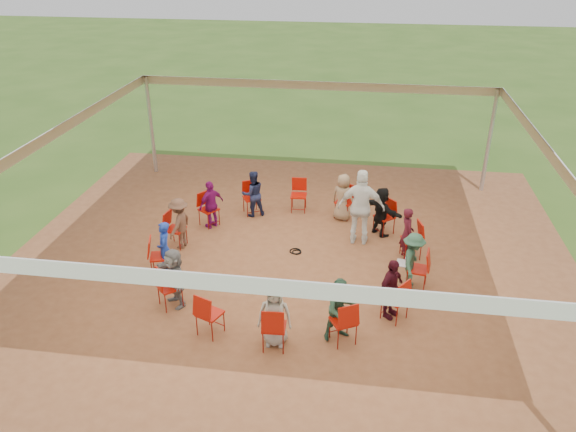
# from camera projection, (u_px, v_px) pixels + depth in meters

# --- Properties ---
(ground) EXTENTS (80.00, 80.00, 0.00)m
(ground) POSITION_uv_depth(u_px,v_px,m) (289.00, 265.00, 12.77)
(ground) COLOR #36591B
(ground) RESTS_ON ground
(dirt_patch) EXTENTS (13.00, 13.00, 0.00)m
(dirt_patch) POSITION_uv_depth(u_px,v_px,m) (289.00, 265.00, 12.76)
(dirt_patch) COLOR brown
(dirt_patch) RESTS_ON ground
(tent) EXTENTS (10.33, 10.33, 3.00)m
(tent) POSITION_uv_depth(u_px,v_px,m) (289.00, 168.00, 11.70)
(tent) COLOR #B2B2B7
(tent) RESTS_ON ground
(chair_0) EXTENTS (0.51, 0.49, 0.90)m
(chair_0) POSITION_uv_depth(u_px,v_px,m) (417.00, 269.00, 11.77)
(chair_0) COLOR #B11205
(chair_0) RESTS_ON ground
(chair_1) EXTENTS (0.54, 0.52, 0.90)m
(chair_1) POSITION_uv_depth(u_px,v_px,m) (411.00, 240.00, 12.89)
(chair_1) COLOR #B11205
(chair_1) RESTS_ON ground
(chair_2) EXTENTS (0.61, 0.61, 0.90)m
(chair_2) POSITION_uv_depth(u_px,v_px,m) (384.00, 217.00, 13.96)
(chair_2) COLOR #B11205
(chair_2) RESTS_ON ground
(chair_3) EXTENTS (0.56, 0.57, 0.90)m
(chair_3) POSITION_uv_depth(u_px,v_px,m) (345.00, 202.00, 14.74)
(chair_3) COLOR #B11205
(chair_3) RESTS_ON ground
(chair_4) EXTENTS (0.44, 0.46, 0.90)m
(chair_4) POSITION_uv_depth(u_px,v_px,m) (299.00, 196.00, 15.10)
(chair_4) COLOR #B11205
(chair_4) RESTS_ON ground
(chair_5) EXTENTS (0.58, 0.59, 0.90)m
(chair_5) POSITION_uv_depth(u_px,v_px,m) (252.00, 198.00, 14.95)
(chair_5) COLOR #B11205
(chair_5) RESTS_ON ground
(chair_6) EXTENTS (0.60, 0.60, 0.90)m
(chair_6) POSITION_uv_depth(u_px,v_px,m) (209.00, 210.00, 14.33)
(chair_6) COLOR #B11205
(chair_6) RESTS_ON ground
(chair_7) EXTENTS (0.51, 0.49, 0.90)m
(chair_7) POSITION_uv_depth(u_px,v_px,m) (176.00, 229.00, 13.36)
(chair_7) COLOR #B11205
(chair_7) RESTS_ON ground
(chair_8) EXTENTS (0.54, 0.52, 0.90)m
(chair_8) POSITION_uv_depth(u_px,v_px,m) (160.00, 257.00, 12.24)
(chair_8) COLOR #B11205
(chair_8) RESTS_ON ground
(chair_9) EXTENTS (0.61, 0.61, 0.90)m
(chair_9) POSITION_uv_depth(u_px,v_px,m) (170.00, 287.00, 11.17)
(chair_9) COLOR #B11205
(chair_9) RESTS_ON ground
(chair_10) EXTENTS (0.56, 0.57, 0.90)m
(chair_10) POSITION_uv_depth(u_px,v_px,m) (210.00, 314.00, 10.39)
(chair_10) COLOR #B11205
(chair_10) RESTS_ON ground
(chair_11) EXTENTS (0.44, 0.46, 0.90)m
(chair_11) POSITION_uv_depth(u_px,v_px,m) (274.00, 327.00, 10.03)
(chair_11) COLOR #B11205
(chair_11) RESTS_ON ground
(chair_12) EXTENTS (0.58, 0.59, 0.90)m
(chair_12) POSITION_uv_depth(u_px,v_px,m) (343.00, 321.00, 10.18)
(chair_12) COLOR #B11205
(chair_12) RESTS_ON ground
(chair_13) EXTENTS (0.60, 0.60, 0.90)m
(chair_13) POSITION_uv_depth(u_px,v_px,m) (395.00, 299.00, 10.80)
(chair_13) COLOR #B11205
(chair_13) RESTS_ON ground
(person_seated_0) EXTENTS (0.54, 0.87, 1.26)m
(person_seated_0) POSITION_uv_depth(u_px,v_px,m) (413.00, 261.00, 11.72)
(person_seated_0) COLOR #2C533D
(person_seated_0) RESTS_ON ground
(person_seated_1) EXTENTS (0.42, 0.52, 1.26)m
(person_seated_1) POSITION_uv_depth(u_px,v_px,m) (407.00, 233.00, 12.80)
(person_seated_1) COLOR #410E19
(person_seated_1) RESTS_ON ground
(person_seated_2) EXTENTS (1.10, 1.16, 1.26)m
(person_seated_2) POSITION_uv_depth(u_px,v_px,m) (381.00, 211.00, 13.81)
(person_seated_2) COLOR black
(person_seated_2) RESTS_ON ground
(person_seated_3) EXTENTS (0.70, 0.56, 1.26)m
(person_seated_3) POSITION_uv_depth(u_px,v_px,m) (343.00, 197.00, 14.57)
(person_seated_3) COLOR #947756
(person_seated_3) RESTS_ON ground
(person_seated_4) EXTENTS (0.71, 0.60, 1.26)m
(person_seated_4) POSITION_uv_depth(u_px,v_px,m) (253.00, 194.00, 14.77)
(person_seated_4) COLOR #1C2243
(person_seated_4) RESTS_ON ground
(person_seated_5) EXTENTS (0.74, 0.82, 1.26)m
(person_seated_5) POSITION_uv_depth(u_px,v_px,m) (211.00, 204.00, 14.17)
(person_seated_5) COLOR #7B0F5E
(person_seated_5) RESTS_ON ground
(person_seated_6) EXTENTS (0.54, 0.87, 1.26)m
(person_seated_6) POSITION_uv_depth(u_px,v_px,m) (179.00, 223.00, 13.25)
(person_seated_6) COLOR brown
(person_seated_6) RESTS_ON ground
(person_seated_7) EXTENTS (0.42, 0.52, 1.26)m
(person_seated_7) POSITION_uv_depth(u_px,v_px,m) (165.00, 249.00, 12.17)
(person_seated_7) COLOR #18349F
(person_seated_7) RESTS_ON ground
(person_seated_8) EXTENTS (1.10, 1.16, 1.26)m
(person_seated_8) POSITION_uv_depth(u_px,v_px,m) (174.00, 277.00, 11.15)
(person_seated_8) COLOR slate
(person_seated_8) RESTS_ON ground
(person_seated_9) EXTENTS (0.63, 0.38, 1.26)m
(person_seated_9) POSITION_uv_depth(u_px,v_px,m) (275.00, 315.00, 10.06)
(person_seated_9) COLOR #A39E90
(person_seated_9) RESTS_ON ground
(person_seated_10) EXTENTS (0.71, 0.60, 1.26)m
(person_seated_10) POSITION_uv_depth(u_px,v_px,m) (341.00, 309.00, 10.20)
(person_seated_10) COLOR #2C533D
(person_seated_10) RESTS_ON ground
(person_seated_11) EXTENTS (0.74, 0.82, 1.26)m
(person_seated_11) POSITION_uv_depth(u_px,v_px,m) (391.00, 289.00, 10.79)
(person_seated_11) COLOR #410E19
(person_seated_11) RESTS_ON ground
(standing_person) EXTENTS (1.13, 0.62, 1.89)m
(standing_person) POSITION_uv_depth(u_px,v_px,m) (361.00, 207.00, 13.30)
(standing_person) COLOR white
(standing_person) RESTS_ON ground
(cable_coil) EXTENTS (0.36, 0.36, 0.03)m
(cable_coil) POSITION_uv_depth(u_px,v_px,m) (296.00, 252.00, 13.28)
(cable_coil) COLOR black
(cable_coil) RESTS_ON ground
(laptop) EXTENTS (0.30, 0.35, 0.21)m
(laptop) POSITION_uv_depth(u_px,v_px,m) (405.00, 261.00, 11.78)
(laptop) COLOR #B7B7BC
(laptop) RESTS_ON ground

